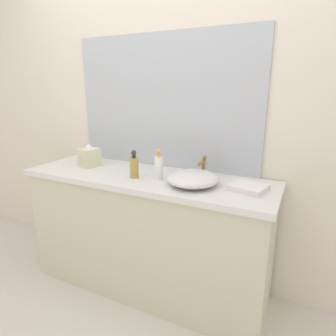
# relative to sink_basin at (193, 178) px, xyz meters

# --- Properties ---
(ground_plane) EXTENTS (6.00, 6.00, 0.02)m
(ground_plane) POSITION_rel_sink_basin_xyz_m (-0.34, -0.37, -0.93)
(ground_plane) COLOR silver
(ground_plane) RESTS_ON ground
(bathroom_wall_rear) EXTENTS (6.00, 0.06, 2.60)m
(bathroom_wall_rear) POSITION_rel_sink_basin_xyz_m (-0.34, 0.36, 0.38)
(bathroom_wall_rear) COLOR silver
(bathroom_wall_rear) RESTS_ON ground
(vanity_counter) EXTENTS (1.75, 0.55, 0.87)m
(vanity_counter) POSITION_rel_sink_basin_xyz_m (-0.36, 0.04, -0.48)
(vanity_counter) COLOR beige
(vanity_counter) RESTS_ON ground
(wall_mirror_panel) EXTENTS (1.43, 0.01, 0.95)m
(wall_mirror_panel) POSITION_rel_sink_basin_xyz_m (-0.36, 0.32, 0.43)
(wall_mirror_panel) COLOR #B2BCC6
(wall_mirror_panel) RESTS_ON vanity_counter
(sink_basin) EXTENTS (0.32, 0.33, 0.08)m
(sink_basin) POSITION_rel_sink_basin_xyz_m (0.00, 0.00, 0.00)
(sink_basin) COLOR silver
(sink_basin) RESTS_ON vanity_counter
(faucet) EXTENTS (0.03, 0.12, 0.14)m
(faucet) POSITION_rel_sink_basin_xyz_m (0.00, 0.18, 0.04)
(faucet) COLOR olive
(faucet) RESTS_ON vanity_counter
(soap_dispenser) EXTENTS (0.06, 0.06, 0.19)m
(soap_dispenser) POSITION_rel_sink_basin_xyz_m (-0.40, -0.03, 0.04)
(soap_dispenser) COLOR #AF9142
(soap_dispenser) RESTS_ON vanity_counter
(lotion_bottle) EXTENTS (0.06, 0.06, 0.20)m
(lotion_bottle) POSITION_rel_sink_basin_xyz_m (-0.24, 0.01, 0.04)
(lotion_bottle) COLOR white
(lotion_bottle) RESTS_ON vanity_counter
(tissue_box) EXTENTS (0.16, 0.16, 0.18)m
(tissue_box) POSITION_rel_sink_basin_xyz_m (-0.87, 0.07, 0.03)
(tissue_box) COLOR beige
(tissue_box) RESTS_ON vanity_counter
(folded_hand_towel) EXTENTS (0.23, 0.22, 0.03)m
(folded_hand_towel) POSITION_rel_sink_basin_xyz_m (0.33, 0.05, -0.02)
(folded_hand_towel) COLOR white
(folded_hand_towel) RESTS_ON vanity_counter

